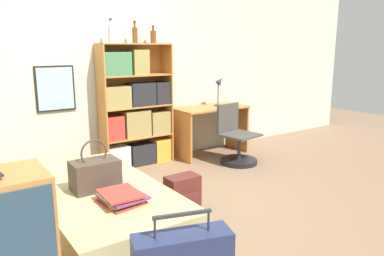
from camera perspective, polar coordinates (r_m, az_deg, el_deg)
ground_plane at (r=3.81m, az=-4.56°, el=-12.55°), size 14.00×14.00×0.00m
wall_back at (r=4.99m, az=-14.71°, el=8.45°), size 10.00×0.09×2.60m
bed at (r=3.50m, az=-14.02°, el=-11.69°), size 1.03×1.99×0.40m
handbag at (r=3.33m, az=-14.55°, el=-6.80°), size 0.39×0.25×0.44m
book_stack_on_bed at (r=3.03m, az=-10.73°, el=-10.33°), size 0.35×0.38×0.09m
bookcase at (r=5.04m, az=-8.64°, el=2.37°), size 0.97×0.31×1.64m
bottle_green at (r=4.85m, az=-12.24°, el=13.88°), size 0.08×0.08×0.29m
bottle_brown at (r=5.00m, az=-8.69°, el=13.89°), size 0.07×0.07×0.28m
bottle_clear at (r=5.15m, az=-5.92°, el=13.71°), size 0.08×0.08×0.23m
desk at (r=5.60m, az=2.84°, el=0.95°), size 1.09×0.56×0.73m
desk_lamp at (r=5.66m, az=4.22°, el=6.43°), size 0.16×0.11×0.44m
desk_chair at (r=5.27m, az=6.79°, el=-2.65°), size 0.53×0.53×0.82m
backpack at (r=3.74m, az=-1.41°, el=-10.02°), size 0.32×0.23×0.36m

